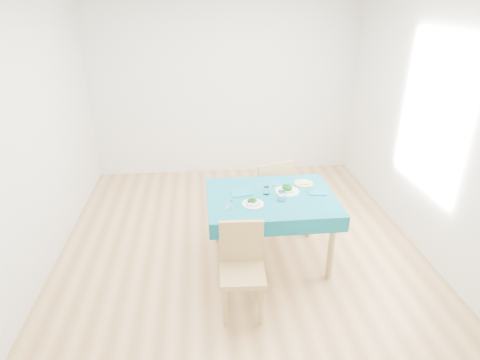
{
  "coord_description": "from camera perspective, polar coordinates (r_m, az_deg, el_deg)",
  "views": [
    {
      "loc": [
        -0.4,
        -3.78,
        2.61
      ],
      "look_at": [
        0.0,
        0.0,
        0.85
      ],
      "focal_mm": 30.0,
      "sensor_mm": 36.0,
      "label": 1
    }
  ],
  "objects": [
    {
      "name": "bowl_near",
      "position": [
        3.88,
        1.85,
        -3.1
      ],
      "size": [
        0.21,
        0.21,
        0.07
      ],
      "primitive_type": null,
      "color": "white",
      "rests_on": "table"
    },
    {
      "name": "chair_far",
      "position": [
        4.9,
        3.77,
        0.12
      ],
      "size": [
        0.59,
        0.62,
        1.13
      ],
      "primitive_type": "cube",
      "rotation": [
        0.0,
        0.0,
        3.48
      ],
      "color": "#9A7C48",
      "rests_on": "ground"
    },
    {
      "name": "tumbler_side",
      "position": [
        3.97,
        5.95,
        -2.28
      ],
      "size": [
        0.08,
        0.08,
        0.1
      ],
      "primitive_type": "cylinder",
      "color": "white",
      "rests_on": "table"
    },
    {
      "name": "knife_far",
      "position": [
        4.22,
        10.15,
        -1.6
      ],
      "size": [
        0.02,
        0.21,
        0.0
      ],
      "primitive_type": "cube",
      "rotation": [
        0.0,
        0.0,
        -0.03
      ],
      "color": "silver",
      "rests_on": "table"
    },
    {
      "name": "knife_near",
      "position": [
        3.91,
        2.54,
        -3.45
      ],
      "size": [
        0.09,
        0.19,
        0.0
      ],
      "primitive_type": "cube",
      "rotation": [
        0.0,
        0.0,
        0.41
      ],
      "color": "silver",
      "rests_on": "table"
    },
    {
      "name": "fork_far",
      "position": [
        4.22,
        5.11,
        -1.29
      ],
      "size": [
        0.03,
        0.18,
        0.0
      ],
      "primitive_type": "cube",
      "rotation": [
        0.0,
        0.0,
        0.02
      ],
      "color": "silver",
      "rests_on": "table"
    },
    {
      "name": "napkin_far",
      "position": [
        4.2,
        10.87,
        -1.74
      ],
      "size": [
        0.19,
        0.15,
        0.01
      ],
      "primitive_type": "cube",
      "rotation": [
        0.0,
        0.0,
        -0.12
      ],
      "color": "#0D6073",
      "rests_on": "table"
    },
    {
      "name": "fork_near",
      "position": [
        3.89,
        -1.63,
        -3.57
      ],
      "size": [
        0.1,
        0.18,
        0.0
      ],
      "primitive_type": "cube",
      "rotation": [
        0.0,
        0.0,
        -0.42
      ],
      "color": "silver",
      "rests_on": "table"
    },
    {
      "name": "chair_near",
      "position": [
        3.51,
        0.34,
        -12.46
      ],
      "size": [
        0.41,
        0.45,
        0.97
      ],
      "primitive_type": "cube",
      "rotation": [
        0.0,
        0.0,
        -0.06
      ],
      "color": "#9A7C48",
      "rests_on": "ground"
    },
    {
      "name": "napkin_near",
      "position": [
        4.1,
        0.24,
        -1.87
      ],
      "size": [
        0.24,
        0.19,
        0.01
      ],
      "primitive_type": "cube",
      "rotation": [
        0.0,
        0.0,
        0.17
      ],
      "color": "#0D6073",
      "rests_on": "table"
    },
    {
      "name": "tumbler_center",
      "position": [
        4.09,
        3.77,
        -1.51
      ],
      "size": [
        0.06,
        0.06,
        0.08
      ],
      "primitive_type": "cylinder",
      "color": "white",
      "rests_on": "table"
    },
    {
      "name": "bread_slice",
      "position": [
        4.37,
        9.07,
        -0.32
      ],
      "size": [
        0.12,
        0.12,
        0.02
      ],
      "primitive_type": "cube",
      "rotation": [
        0.0,
        0.0,
        -0.14
      ],
      "color": "beige",
      "rests_on": "side_plate"
    },
    {
      "name": "bowl_far",
      "position": [
        4.16,
        6.74,
        -1.2
      ],
      "size": [
        0.25,
        0.25,
        0.08
      ],
      "primitive_type": null,
      "color": "white",
      "rests_on": "table"
    },
    {
      "name": "table",
      "position": [
        4.25,
        4.31,
        -6.86
      ],
      "size": [
        1.29,
        0.98,
        0.76
      ],
      "primitive_type": "cube",
      "color": "#095668",
      "rests_on": "ground"
    },
    {
      "name": "room_shell",
      "position": [
        4.01,
        0.0,
        6.48
      ],
      "size": [
        4.02,
        4.52,
        2.73
      ],
      "color": "#9C7141",
      "rests_on": "ground"
    },
    {
      "name": "side_plate",
      "position": [
        4.37,
        9.06,
        -0.47
      ],
      "size": [
        0.2,
        0.2,
        0.01
      ],
      "primitive_type": "cylinder",
      "color": "#C7DD6B",
      "rests_on": "table"
    }
  ]
}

